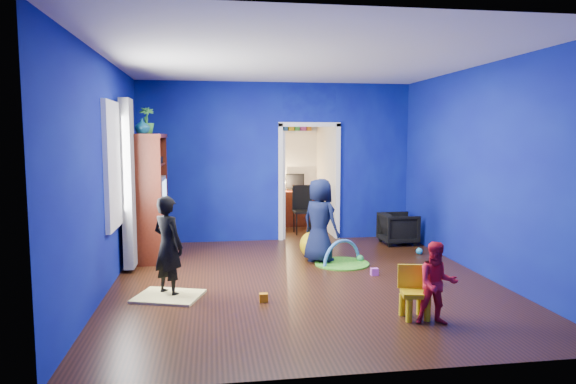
{
  "coord_description": "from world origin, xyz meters",
  "views": [
    {
      "loc": [
        -1.2,
        -6.6,
        1.92
      ],
      "look_at": [
        -0.15,
        0.4,
        1.15
      ],
      "focal_mm": 32.0,
      "sensor_mm": 36.0,
      "label": 1
    }
  ],
  "objects": [
    {
      "name": "wall_right",
      "position": [
        2.5,
        0.0,
        1.45
      ],
      "size": [
        0.02,
        5.5,
        2.9
      ],
      "primitive_type": "cube",
      "color": "navy",
      "rests_on": "floor"
    },
    {
      "name": "hopper_ball",
      "position": [
        0.38,
        1.21,
        0.22
      ],
      "size": [
        0.43,
        0.43,
        0.43
      ],
      "primitive_type": "sphere",
      "color": "yellow",
      "rests_on": "floor"
    },
    {
      "name": "potted_plant",
      "position": [
        -2.21,
        1.83,
        2.17
      ],
      "size": [
        0.28,
        0.28,
        0.43
      ],
      "primitive_type": "imported",
      "rotation": [
        0.0,
        0.0,
        0.18
      ],
      "color": "green",
      "rests_on": "tv_armoire"
    },
    {
      "name": "ceiling",
      "position": [
        0.0,
        0.0,
        2.9
      ],
      "size": [
        5.0,
        5.5,
        0.01
      ],
      "primitive_type": "cube",
      "color": "white",
      "rests_on": "wall_back"
    },
    {
      "name": "toy_1",
      "position": [
        2.15,
        1.23,
        0.06
      ],
      "size": [
        0.11,
        0.11,
        0.11
      ],
      "primitive_type": "sphere",
      "color": "#26AADB",
      "rests_on": "floor"
    },
    {
      "name": "toy_4",
      "position": [
        1.02,
        0.1,
        0.05
      ],
      "size": [
        0.1,
        0.08,
        0.1
      ],
      "primitive_type": "cube",
      "color": "#C54BC8",
      "rests_on": "floor"
    },
    {
      "name": "curtain",
      "position": [
        -2.37,
        0.9,
        1.25
      ],
      "size": [
        0.14,
        0.42,
        2.4
      ],
      "primitive_type": "cube",
      "color": "slate",
      "rests_on": "floor"
    },
    {
      "name": "doorway",
      "position": [
        0.6,
        2.75,
        1.05
      ],
      "size": [
        1.16,
        0.1,
        2.1
      ],
      "primitive_type": "cube",
      "color": "white",
      "rests_on": "floor"
    },
    {
      "name": "vase",
      "position": [
        -2.21,
        1.31,
        2.07
      ],
      "size": [
        0.28,
        0.28,
        0.23
      ],
      "primitive_type": "imported",
      "rotation": [
        0.0,
        0.0,
        -0.35
      ],
      "color": "#0D6368",
      "rests_on": "tv_armoire"
    },
    {
      "name": "folding_chair",
      "position": [
        0.6,
        3.3,
        0.46
      ],
      "size": [
        0.4,
        0.4,
        0.92
      ],
      "primitive_type": "cube",
      "color": "black",
      "rests_on": "floor"
    },
    {
      "name": "study_desk",
      "position": [
        0.6,
        4.26,
        0.38
      ],
      "size": [
        0.88,
        0.44,
        0.75
      ],
      "primitive_type": "cube",
      "color": "#3D140A",
      "rests_on": "floor"
    },
    {
      "name": "armchair",
      "position": [
        2.1,
        2.06,
        0.28
      ],
      "size": [
        0.63,
        0.61,
        0.56
      ],
      "primitive_type": "imported",
      "rotation": [
        0.0,
        0.0,
        1.59
      ],
      "color": "black",
      "rests_on": "floor"
    },
    {
      "name": "wall_left",
      "position": [
        -2.5,
        0.0,
        1.45
      ],
      "size": [
        0.02,
        5.5,
        2.9
      ],
      "primitive_type": "cube",
      "color": "navy",
      "rests_on": "floor"
    },
    {
      "name": "toddler_red",
      "position": [
        1.06,
        -1.78,
        0.43
      ],
      "size": [
        0.47,
        0.4,
        0.86
      ],
      "primitive_type": "imported",
      "rotation": [
        0.0,
        0.0,
        -0.19
      ],
      "color": "red",
      "rests_on": "floor"
    },
    {
      "name": "wall_front",
      "position": [
        0.0,
        -2.75,
        1.45
      ],
      "size": [
        5.0,
        0.02,
        2.9
      ],
      "primitive_type": "cube",
      "color": "navy",
      "rests_on": "floor"
    },
    {
      "name": "alcove",
      "position": [
        0.6,
        3.62,
        1.25
      ],
      "size": [
        1.0,
        1.75,
        2.5
      ],
      "primitive_type": null,
      "color": "silver",
      "rests_on": "floor"
    },
    {
      "name": "kid_chair",
      "position": [
        0.91,
        -1.58,
        0.25
      ],
      "size": [
        0.33,
        0.33,
        0.5
      ],
      "primitive_type": "cube",
      "rotation": [
        0.0,
        0.0,
        -0.21
      ],
      "color": "yellow",
      "rests_on": "floor"
    },
    {
      "name": "toy_arch",
      "position": [
        0.73,
        0.77,
        0.02
      ],
      "size": [
        0.67,
        0.39,
        0.74
      ],
      "primitive_type": "torus",
      "rotation": [
        1.57,
        0.0,
        0.49
      ],
      "color": "#3F8CD8",
      "rests_on": "floor"
    },
    {
      "name": "child_navy",
      "position": [
        0.43,
        0.96,
        0.64
      ],
      "size": [
        0.72,
        0.75,
        1.29
      ],
      "primitive_type": "imported",
      "rotation": [
        0.0,
        0.0,
        2.26
      ],
      "color": "#0F1537",
      "rests_on": "floor"
    },
    {
      "name": "wall_back",
      "position": [
        0.0,
        2.75,
        1.45
      ],
      "size": [
        5.0,
        0.02,
        2.9
      ],
      "primitive_type": "cube",
      "color": "navy",
      "rests_on": "floor"
    },
    {
      "name": "crt_tv",
      "position": [
        -2.17,
        1.61,
        1.02
      ],
      "size": [
        0.46,
        0.7,
        0.54
      ],
      "primitive_type": "cube",
      "color": "silver",
      "rests_on": "tv_armoire"
    },
    {
      "name": "yellow_blanket",
      "position": [
        -1.73,
        -0.48,
        0.01
      ],
      "size": [
        0.9,
        0.81,
        0.03
      ],
      "primitive_type": "cube",
      "rotation": [
        0.0,
        0.0,
        -0.32
      ],
      "color": "#F2E07A",
      "rests_on": "floor"
    },
    {
      "name": "child_black",
      "position": [
        -1.73,
        -0.38,
        0.61
      ],
      "size": [
        0.52,
        0.52,
        1.22
      ],
      "primitive_type": "imported",
      "rotation": [
        0.0,
        0.0,
        2.38
      ],
      "color": "black",
      "rests_on": "floor"
    },
    {
      "name": "tv_armoire",
      "position": [
        -2.21,
        1.61,
        0.98
      ],
      "size": [
        0.58,
        1.14,
        1.96
      ],
      "primitive_type": "cube",
      "color": "#3F100A",
      "rests_on": "floor"
    },
    {
      "name": "desk_monitor",
      "position": [
        0.6,
        4.38,
        0.95
      ],
      "size": [
        0.4,
        0.05,
        0.32
      ],
      "primitive_type": "cube",
      "color": "black",
      "rests_on": "study_desk"
    },
    {
      "name": "floor",
      "position": [
        0.0,
        0.0,
        0.0
      ],
      "size": [
        5.0,
        5.5,
        0.01
      ],
      "primitive_type": "cube",
      "color": "black",
      "rests_on": "ground"
    },
    {
      "name": "play_mat",
      "position": [
        0.73,
        0.77,
        0.01
      ],
      "size": [
        0.82,
        0.82,
        0.02
      ],
      "primitive_type": "cylinder",
      "color": "green",
      "rests_on": "floor"
    },
    {
      "name": "toy_3",
      "position": [
        1.05,
        0.89,
        0.06
      ],
      "size": [
        0.11,
        0.11,
        0.11
      ],
      "primitive_type": "sphere",
      "color": "green",
      "rests_on": "floor"
    },
    {
      "name": "book_shelf",
      "position": [
        0.6,
        4.37,
        2.02
      ],
      "size": [
        0.88,
        0.24,
        0.04
      ],
      "primitive_type": "cube",
      "color": "white",
      "rests_on": "study_desk"
    },
    {
      "name": "desk_lamp",
      "position": [
        0.32,
        4.32,
        0.93
      ],
      "size": [
        0.14,
        0.14,
        0.14
      ],
      "primitive_type": "sphere",
      "color": "#FFD88C",
      "rests_on": "study_desk"
    },
    {
      "name": "toy_2",
      "position": [
        -0.62,
        -0.81,
        0.05
      ],
      "size": [
        0.1,
        0.08,
        0.1
      ],
      "primitive_type": "cube",
      "color": "orange",
      "rests_on": "floor"
    },
    {
      "name": "window_left",
      "position": [
        -2.48,
        0.35,
        1.55
      ],
      "size": [
        0.03,
        0.95,
        1.55
      ],
      "primitive_type": "cube",
      "color": "white",
      "rests_on": "wall_left"
    },
    {
      "name": "toy_0",
      "position": [
        1.67,
        -0.48,
        0.05
      ],
      "size": [
        0.1,
        0.08,
        0.1
      ],
      "primitive_type": "cube",
      "color": "#E74026",
      "rests_on": "floor"
    }
  ]
}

